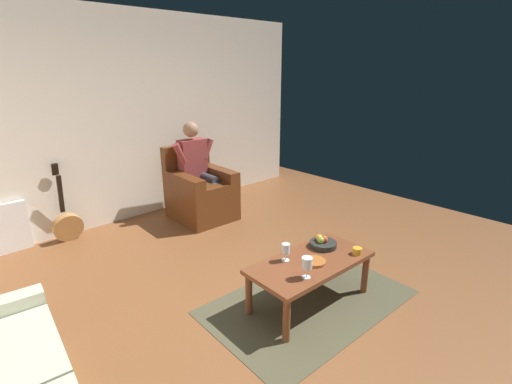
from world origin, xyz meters
The scene contains 13 objects.
ground_plane centered at (0.00, 0.00, 0.00)m, with size 7.08×7.08×0.00m, color brown.
wall_back centered at (0.00, -2.98, 1.37)m, with size 6.00×0.06×2.74m, color silver.
rug centered at (-0.19, 0.06, 0.00)m, with size 1.83×1.15×0.01m, color #484630.
armchair centered at (-0.68, -2.29, 0.35)m, with size 0.74×0.86×0.99m.
person_seated centered at (-0.68, -2.33, 0.72)m, with size 0.64×0.56×1.33m.
coffee_table centered at (-0.19, 0.06, 0.37)m, with size 1.16×0.61×0.42m.
guitar centered at (0.94, -2.78, 0.21)m, with size 0.35×0.22×0.96m.
radiator centered at (1.60, -2.91, 0.29)m, with size 0.58×0.06×0.58m, color white.
wine_glass_near centered at (0.05, 0.21, 0.55)m, with size 0.09×0.09×0.18m.
wine_glass_far centered at (-0.03, -0.10, 0.53)m, with size 0.07×0.07×0.16m.
fruit_bowl centered at (-0.48, -0.03, 0.46)m, with size 0.25×0.25×0.11m.
decorative_dish centered at (-0.18, 0.10, 0.44)m, with size 0.20×0.20×0.02m, color #AE5F29.
candle_jar centered at (-0.59, 0.27, 0.45)m, with size 0.08×0.08×0.06m, color gold.
Camera 1 is at (2.15, 1.84, 2.03)m, focal length 26.28 mm.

